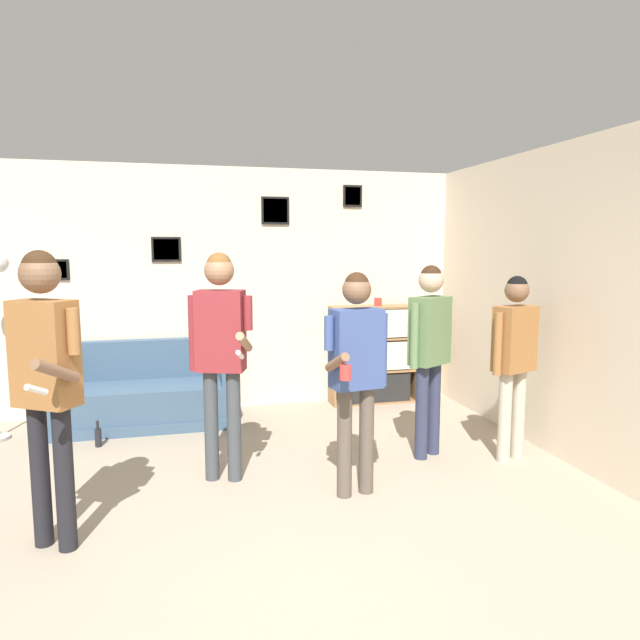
{
  "coord_description": "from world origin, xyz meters",
  "views": [
    {
      "loc": [
        -0.48,
        -2.53,
        1.82
      ],
      "look_at": [
        0.64,
        1.95,
        1.23
      ],
      "focal_mm": 32.0,
      "sensor_mm": 36.0,
      "label": 1
    }
  ],
  "objects_px": {
    "person_watcher_holding_cup": "(356,361)",
    "bookshelf": "(373,355)",
    "person_spectator_near_bookshelf": "(430,341)",
    "person_spectator_far_right": "(514,350)",
    "drinking_cup": "(378,302)",
    "couch": "(144,397)",
    "person_player_foreground_left": "(45,366)",
    "bottle_on_floor": "(98,436)",
    "person_player_foreground_center": "(221,341)"
  },
  "relations": [
    {
      "from": "person_spectator_near_bookshelf",
      "to": "person_spectator_far_right",
      "type": "xyz_separation_m",
      "value": [
        0.66,
        -0.25,
        -0.06
      ]
    },
    {
      "from": "person_player_foreground_left",
      "to": "person_spectator_near_bookshelf",
      "type": "bearing_deg",
      "value": 17.0
    },
    {
      "from": "person_player_foreground_center",
      "to": "person_watcher_holding_cup",
      "type": "xyz_separation_m",
      "value": [
        0.93,
        -0.51,
        -0.1
      ]
    },
    {
      "from": "couch",
      "to": "bookshelf",
      "type": "height_order",
      "value": "bookshelf"
    },
    {
      "from": "person_spectator_near_bookshelf",
      "to": "drinking_cup",
      "type": "bearing_deg",
      "value": 84.45
    },
    {
      "from": "bookshelf",
      "to": "person_spectator_near_bookshelf",
      "type": "distance_m",
      "value": 1.84
    },
    {
      "from": "bookshelf",
      "to": "drinking_cup",
      "type": "bearing_deg",
      "value": 0.47
    },
    {
      "from": "person_player_foreground_left",
      "to": "bottle_on_floor",
      "type": "height_order",
      "value": "person_player_foreground_left"
    },
    {
      "from": "bookshelf",
      "to": "bottle_on_floor",
      "type": "distance_m",
      "value": 3.11
    },
    {
      "from": "person_player_foreground_left",
      "to": "couch",
      "type": "bearing_deg",
      "value": 80.82
    },
    {
      "from": "bookshelf",
      "to": "person_watcher_holding_cup",
      "type": "height_order",
      "value": "person_watcher_holding_cup"
    },
    {
      "from": "person_player_foreground_left",
      "to": "person_watcher_holding_cup",
      "type": "xyz_separation_m",
      "value": [
        2.0,
        0.27,
        -0.12
      ]
    },
    {
      "from": "person_player_foreground_left",
      "to": "person_watcher_holding_cup",
      "type": "relative_size",
      "value": 1.1
    },
    {
      "from": "person_watcher_holding_cup",
      "to": "person_spectator_near_bookshelf",
      "type": "xyz_separation_m",
      "value": [
        0.85,
        0.6,
        0.02
      ]
    },
    {
      "from": "person_player_foreground_left",
      "to": "person_watcher_holding_cup",
      "type": "height_order",
      "value": "person_player_foreground_left"
    },
    {
      "from": "person_spectator_near_bookshelf",
      "to": "drinking_cup",
      "type": "distance_m",
      "value": 1.8
    },
    {
      "from": "bookshelf",
      "to": "person_player_foreground_left",
      "type": "height_order",
      "value": "person_player_foreground_left"
    },
    {
      "from": "couch",
      "to": "drinking_cup",
      "type": "distance_m",
      "value": 2.79
    },
    {
      "from": "person_player_foreground_center",
      "to": "bottle_on_floor",
      "type": "bearing_deg",
      "value": 135.57
    },
    {
      "from": "person_player_foreground_center",
      "to": "person_spectator_near_bookshelf",
      "type": "relative_size",
      "value": 1.07
    },
    {
      "from": "couch",
      "to": "person_spectator_far_right",
      "type": "xyz_separation_m",
      "value": [
        3.12,
        -1.83,
        0.68
      ]
    },
    {
      "from": "person_player_foreground_center",
      "to": "person_watcher_holding_cup",
      "type": "height_order",
      "value": "person_player_foreground_center"
    },
    {
      "from": "person_player_foreground_center",
      "to": "drinking_cup",
      "type": "xyz_separation_m",
      "value": [
        1.95,
        1.87,
        0.08
      ]
    },
    {
      "from": "person_spectator_near_bookshelf",
      "to": "person_player_foreground_left",
      "type": "bearing_deg",
      "value": -163.0
    },
    {
      "from": "person_spectator_far_right",
      "to": "person_spectator_near_bookshelf",
      "type": "bearing_deg",
      "value": 159.37
    },
    {
      "from": "person_spectator_near_bookshelf",
      "to": "bookshelf",
      "type": "bearing_deg",
      "value": 86.15
    },
    {
      "from": "person_spectator_near_bookshelf",
      "to": "person_spectator_far_right",
      "type": "distance_m",
      "value": 0.71
    },
    {
      "from": "person_player_foreground_left",
      "to": "person_spectator_near_bookshelf",
      "type": "xyz_separation_m",
      "value": [
        2.85,
        0.87,
        -0.1
      ]
    },
    {
      "from": "person_spectator_far_right",
      "to": "drinking_cup",
      "type": "distance_m",
      "value": 2.1
    },
    {
      "from": "couch",
      "to": "person_spectator_near_bookshelf",
      "type": "relative_size",
      "value": 1.07
    },
    {
      "from": "bookshelf",
      "to": "person_spectator_far_right",
      "type": "height_order",
      "value": "person_spectator_far_right"
    },
    {
      "from": "person_watcher_holding_cup",
      "to": "bottle_on_floor",
      "type": "relative_size",
      "value": 6.75
    },
    {
      "from": "person_player_foreground_center",
      "to": "person_watcher_holding_cup",
      "type": "bearing_deg",
      "value": -28.85
    },
    {
      "from": "bottle_on_floor",
      "to": "couch",
      "type": "bearing_deg",
      "value": 59.23
    },
    {
      "from": "couch",
      "to": "person_player_foreground_left",
      "type": "relative_size",
      "value": 0.99
    },
    {
      "from": "bottle_on_floor",
      "to": "person_spectator_near_bookshelf",
      "type": "bearing_deg",
      "value": -18.5
    },
    {
      "from": "person_spectator_far_right",
      "to": "drinking_cup",
      "type": "bearing_deg",
      "value": 103.52
    },
    {
      "from": "person_spectator_near_bookshelf",
      "to": "bottle_on_floor",
      "type": "relative_size",
      "value": 6.85
    },
    {
      "from": "person_player_foreground_center",
      "to": "person_spectator_far_right",
      "type": "xyz_separation_m",
      "value": [
        2.44,
        -0.16,
        -0.15
      ]
    },
    {
      "from": "person_watcher_holding_cup",
      "to": "bookshelf",
      "type": "bearing_deg",
      "value": 67.87
    },
    {
      "from": "person_player_foreground_left",
      "to": "person_spectator_near_bookshelf",
      "type": "relative_size",
      "value": 1.08
    },
    {
      "from": "person_spectator_near_bookshelf",
      "to": "bottle_on_floor",
      "type": "height_order",
      "value": "person_spectator_near_bookshelf"
    },
    {
      "from": "person_spectator_far_right",
      "to": "couch",
      "type": "bearing_deg",
      "value": 149.57
    },
    {
      "from": "drinking_cup",
      "to": "person_player_foreground_left",
      "type": "bearing_deg",
      "value": -138.72
    },
    {
      "from": "person_watcher_holding_cup",
      "to": "person_spectator_far_right",
      "type": "bearing_deg",
      "value": 13.04
    },
    {
      "from": "person_spectator_near_bookshelf",
      "to": "person_spectator_far_right",
      "type": "relative_size",
      "value": 1.05
    },
    {
      "from": "bookshelf",
      "to": "person_spectator_near_bookshelf",
      "type": "height_order",
      "value": "person_spectator_near_bookshelf"
    },
    {
      "from": "bookshelf",
      "to": "drinking_cup",
      "type": "relative_size",
      "value": 12.36
    },
    {
      "from": "person_player_foreground_left",
      "to": "person_player_foreground_center",
      "type": "distance_m",
      "value": 1.33
    },
    {
      "from": "person_spectator_far_right",
      "to": "bottle_on_floor",
      "type": "bearing_deg",
      "value": 161.09
    }
  ]
}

